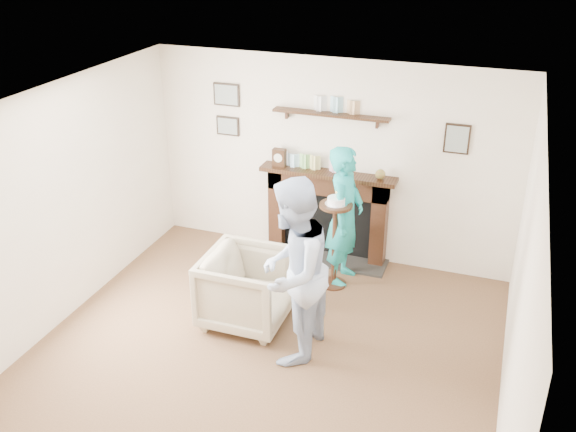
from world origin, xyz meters
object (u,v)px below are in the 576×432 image
object	(u,v)px
man	(292,352)
pedestal_table	(335,229)
armchair	(248,320)
woman	(342,279)

from	to	relation	value
man	pedestal_table	xyz separation A→B (m)	(0.03, 1.38, 0.74)
armchair	woman	xyz separation A→B (m)	(0.73, 1.18, 0.00)
man	pedestal_table	size ratio (longest dim) A/B	1.55
woman	armchair	bearing A→B (deg)	151.06
man	pedestal_table	world-z (taller)	pedestal_table
armchair	man	size ratio (longest dim) A/B	0.47
armchair	woman	bearing A→B (deg)	-31.91
woman	pedestal_table	bearing A→B (deg)	160.65
armchair	woman	size ratio (longest dim) A/B	0.53
woman	pedestal_table	distance (m)	0.76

